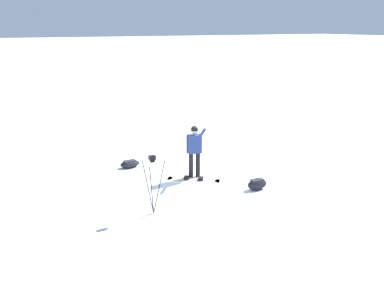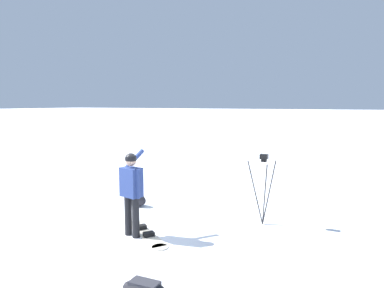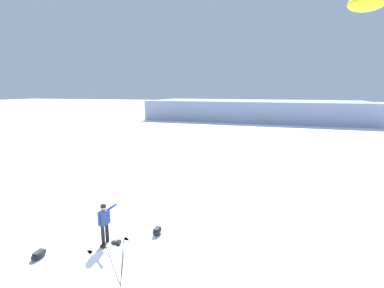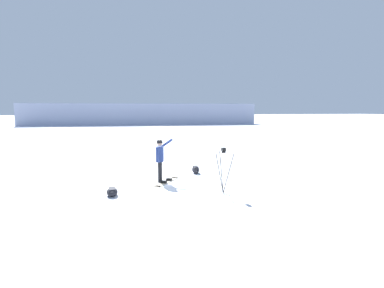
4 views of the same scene
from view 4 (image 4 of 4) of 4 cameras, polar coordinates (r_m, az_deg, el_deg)
The scene contains 7 objects.
ground_plane at distance 11.62m, azimuth -6.00°, elevation -7.02°, with size 300.00×300.00×0.00m, color white.
snowboarder at distance 11.31m, azimuth -6.12°, elevation -2.35°, with size 0.70×0.46×1.64m.
snowboard at distance 11.39m, azimuth -4.90°, elevation -7.17°, with size 1.21×1.57×0.10m.
gear_bag_large at distance 9.95m, azimuth -15.02°, elevation -8.78°, with size 0.37×0.66×0.24m.
camera_tripod at distance 9.73m, azimuth 6.02°, elevation -3.31°, with size 0.63×0.55×1.50m.
gear_bag_small at distance 12.87m, azimuth 0.70°, elevation -4.89°, with size 0.33×0.61×0.31m.
distant_ridge at distance 60.40m, azimuth -9.52°, elevation 5.70°, with size 41.78×18.00×3.78m.
Camera 4 is at (-1.50, -11.20, 2.73)m, focal length 27.91 mm.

